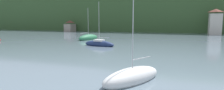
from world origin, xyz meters
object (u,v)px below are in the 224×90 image
object	(u,v)px
shore_building_westcentral	(215,22)
sailboat_mid_3	(132,77)
shore_building_west	(70,26)
sailboat_far_8	(88,38)
sailboat_far_7	(99,44)

from	to	relation	value
shore_building_westcentral	sailboat_mid_3	distance (m)	70.15
shore_building_west	sailboat_far_8	bearing A→B (deg)	-51.38
sailboat_far_8	shore_building_west	bearing A→B (deg)	50.91
shore_building_westcentral	sailboat_mid_3	bearing A→B (deg)	-105.60
shore_building_west	sailboat_far_7	xyz separation A→B (m)	(36.98, -47.35, -2.46)
sailboat_far_7	sailboat_far_8	size ratio (longest dim) A/B	1.01
shore_building_west	sailboat_far_7	bearing A→B (deg)	-52.01
sailboat_far_7	shore_building_westcentral	bearing A→B (deg)	-113.08
shore_building_west	sailboat_mid_3	xyz separation A→B (m)	(49.15, -68.38, -2.48)
shore_building_west	sailboat_far_7	distance (m)	60.13
shore_building_westcentral	sailboat_far_8	world-z (taller)	shore_building_westcentral
shore_building_west	sailboat_far_8	xyz separation A→B (m)	(28.59, -35.79, -2.38)
shore_building_west	sailboat_far_8	distance (m)	45.87
shore_building_west	sailboat_mid_3	world-z (taller)	sailboat_mid_3
shore_building_west	shore_building_westcentral	world-z (taller)	shore_building_westcentral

